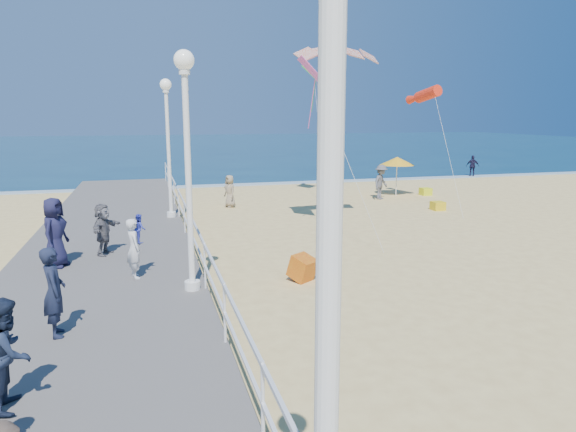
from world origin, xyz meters
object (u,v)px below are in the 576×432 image
object	(u,v)px
beach_walker_a	(381,182)
beach_umbrella	(397,161)
woman_holding_toddler	(134,248)
spectator_7	(8,353)
beach_chair_right	(426,192)
beach_walker_b	(473,166)
beach_walker_c	(230,191)
box_kite	(302,270)
spectator_4	(55,233)
lamp_post_near	(329,246)
beach_chair_left	(438,206)
toddler_held	(139,228)
spectator_5	(103,229)
lamp_post_far	(168,134)
lamp_post_mid	(187,147)
spectator_0	(54,292)

from	to	relation	value
beach_walker_a	beach_umbrella	distance (m)	1.91
woman_holding_toddler	spectator_7	bearing A→B (deg)	149.11
beach_chair_right	beach_walker_b	bearing A→B (deg)	41.48
beach_walker_c	box_kite	distance (m)	11.75
woman_holding_toddler	spectator_4	xyz separation A→B (m)	(-2.01, 1.55, 0.18)
beach_walker_a	box_kite	world-z (taller)	beach_walker_a
beach_walker_a	beach_umbrella	size ratio (longest dim) A/B	0.85
lamp_post_near	box_kite	bearing A→B (deg)	73.47
beach_chair_left	beach_chair_right	world-z (taller)	same
toddler_held	beach_chair_left	size ratio (longest dim) A/B	1.31
spectator_4	woman_holding_toddler	bearing A→B (deg)	-107.90
spectator_5	beach_walker_b	distance (m)	29.36
beach_chair_right	woman_holding_toddler	bearing A→B (deg)	-141.07
lamp_post_far	toddler_held	xyz separation A→B (m)	(-1.13, -7.59, -2.05)
woman_holding_toddler	beach_walker_a	distance (m)	17.02
woman_holding_toddler	beach_umbrella	xyz separation A→B (m)	(13.65, 12.66, 0.77)
beach_chair_right	lamp_post_far	bearing A→B (deg)	-161.71
spectator_5	beach_chair_right	bearing A→B (deg)	-35.40
lamp_post_mid	beach_chair_left	xyz separation A→B (m)	(12.20, 9.39, -3.46)
spectator_7	beach_walker_c	distance (m)	17.97
spectator_7	beach_umbrella	size ratio (longest dim) A/B	0.73
lamp_post_near	beach_walker_c	world-z (taller)	lamp_post_near
beach_umbrella	beach_walker_b	bearing A→B (deg)	34.97
beach_walker_c	beach_chair_right	world-z (taller)	beach_walker_c
spectator_5	beach_umbrella	xyz separation A→B (m)	(14.54, 10.16, 0.76)
spectator_4	lamp_post_near	bearing A→B (deg)	-144.72
lamp_post_far	box_kite	distance (m)	9.14
beach_walker_b	spectator_4	bearing A→B (deg)	63.02
lamp_post_mid	box_kite	bearing A→B (deg)	19.33
beach_umbrella	beach_chair_right	size ratio (longest dim) A/B	3.89
lamp_post_mid	beach_chair_right	xyz separation A→B (m)	(14.05, 13.64, -3.46)
lamp_post_far	beach_chair_left	distance (m)	12.68
beach_chair_right	spectator_0	bearing A→B (deg)	-137.02
lamp_post_near	spectator_0	distance (m)	7.96
spectator_0	spectator_5	distance (m)	5.66
spectator_7	box_kite	bearing A→B (deg)	-48.30
spectator_7	beach_chair_left	bearing A→B (deg)	-48.31
lamp_post_near	lamp_post_far	world-z (taller)	same
lamp_post_near	spectator_7	world-z (taller)	lamp_post_near
spectator_5	box_kite	xyz separation A→B (m)	(5.14, -2.72, -0.85)
spectator_0	box_kite	distance (m)	6.38
beach_walker_a	beach_walker_b	distance (m)	13.25
woman_holding_toddler	beach_walker_b	distance (m)	30.18
spectator_5	beach_walker_c	bearing A→B (deg)	-6.31
spectator_4	beach_walker_b	xyz separation A→B (m)	(25.19, 17.77, -0.56)
spectator_4	beach_walker_b	distance (m)	30.84
spectator_7	beach_chair_left	size ratio (longest dim) A/B	2.83
lamp_post_mid	spectator_0	distance (m)	4.03
box_kite	beach_chair_right	xyz separation A→B (m)	(11.07, 12.60, -0.10)
toddler_held	box_kite	world-z (taller)	toddler_held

